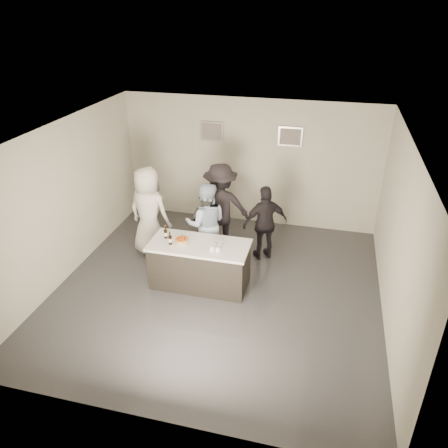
% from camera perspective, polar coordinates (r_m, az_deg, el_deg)
% --- Properties ---
extents(floor, '(6.00, 6.00, 0.00)m').
position_cam_1_polar(floor, '(8.41, -0.83, -8.50)').
color(floor, '#3D3D42').
rests_on(floor, ground).
extents(ceiling, '(6.00, 6.00, 0.00)m').
position_cam_1_polar(ceiling, '(7.07, -1.00, 11.54)').
color(ceiling, white).
extents(wall_back, '(6.00, 0.04, 3.00)m').
position_cam_1_polar(wall_back, '(10.32, 3.40, 7.98)').
color(wall_back, beige).
rests_on(wall_back, ground).
extents(wall_front, '(6.00, 0.04, 3.00)m').
position_cam_1_polar(wall_front, '(5.27, -9.54, -13.87)').
color(wall_front, beige).
rests_on(wall_front, ground).
extents(wall_left, '(0.04, 6.00, 3.00)m').
position_cam_1_polar(wall_left, '(8.82, -20.14, 2.74)').
color(wall_left, beige).
rests_on(wall_left, ground).
extents(wall_right, '(0.04, 6.00, 3.00)m').
position_cam_1_polar(wall_right, '(7.52, 21.78, -1.91)').
color(wall_right, beige).
rests_on(wall_right, ground).
extents(picture_left, '(0.54, 0.04, 0.44)m').
position_cam_1_polar(picture_left, '(10.28, -1.57, 12.03)').
color(picture_left, '#B2B2B7').
rests_on(picture_left, wall_back).
extents(picture_right, '(0.54, 0.04, 0.44)m').
position_cam_1_polar(picture_right, '(9.96, 8.66, 11.23)').
color(picture_right, '#B2B2B7').
rests_on(picture_right, wall_back).
extents(bar_counter, '(1.86, 0.86, 0.90)m').
position_cam_1_polar(bar_counter, '(8.31, -3.18, -5.31)').
color(bar_counter, white).
rests_on(bar_counter, ground).
extents(cake, '(0.25, 0.25, 0.07)m').
position_cam_1_polar(cake, '(8.12, -5.53, -2.21)').
color(cake, orange).
rests_on(cake, bar_counter).
extents(beer_bottle_a, '(0.07, 0.07, 0.26)m').
position_cam_1_polar(beer_bottle_a, '(8.26, -7.64, -1.03)').
color(beer_bottle_a, black).
rests_on(beer_bottle_a, bar_counter).
extents(beer_bottle_b, '(0.07, 0.07, 0.26)m').
position_cam_1_polar(beer_bottle_b, '(8.05, -7.06, -1.82)').
color(beer_bottle_b, black).
rests_on(beer_bottle_b, bar_counter).
extents(tumbler_cluster, '(0.19, 0.30, 0.08)m').
position_cam_1_polar(tumbler_cluster, '(7.93, -1.00, -2.85)').
color(tumbler_cluster, '#BF7212').
rests_on(tumbler_cluster, bar_counter).
extents(candles, '(0.24, 0.08, 0.01)m').
position_cam_1_polar(candles, '(7.89, -6.51, -3.52)').
color(candles, pink).
rests_on(candles, bar_counter).
extents(person_main_black, '(0.66, 0.53, 1.58)m').
position_cam_1_polar(person_main_black, '(8.85, -2.34, -0.52)').
color(person_main_black, black).
rests_on(person_main_black, ground).
extents(person_main_blue, '(0.99, 0.86, 1.75)m').
position_cam_1_polar(person_main_blue, '(8.82, -2.34, 0.02)').
color(person_main_blue, silver).
rests_on(person_main_blue, ground).
extents(person_guest_left, '(1.05, 0.80, 1.93)m').
position_cam_1_polar(person_guest_left, '(9.25, -9.79, 1.62)').
color(person_guest_left, white).
rests_on(person_guest_left, ground).
extents(person_guest_right, '(1.02, 0.82, 1.62)m').
position_cam_1_polar(person_guest_right, '(9.02, 5.42, 0.12)').
color(person_guest_right, black).
rests_on(person_guest_right, ground).
extents(person_guest_back, '(1.45, 1.22, 1.95)m').
position_cam_1_polar(person_guest_back, '(9.28, -0.48, 2.17)').
color(person_guest_back, black).
rests_on(person_guest_back, ground).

